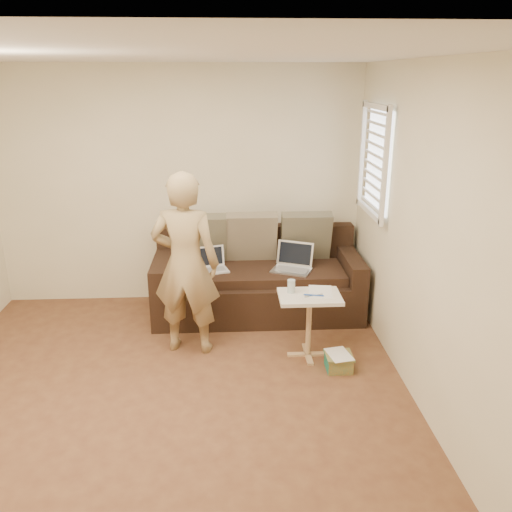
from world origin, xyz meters
name	(u,v)px	position (x,y,z in m)	size (l,w,h in m)	color
floor	(164,411)	(0.00, 0.00, 0.00)	(4.50, 4.50, 0.00)	#542F1F
ceiling	(140,54)	(0.00, 0.00, 2.60)	(4.50, 4.50, 0.00)	white
wall_back	(179,188)	(0.00, 2.25, 1.30)	(4.00, 4.00, 0.00)	beige
wall_front	(55,495)	(0.00, -2.25, 1.30)	(4.00, 4.00, 0.00)	beige
wall_right	(433,248)	(2.00, 0.00, 1.30)	(4.50, 4.50, 0.00)	beige
window_blinds	(375,160)	(1.95, 1.50, 1.70)	(0.12, 0.88, 1.08)	white
sofa	(257,276)	(0.84, 1.77, 0.42)	(2.20, 0.95, 0.85)	black
pillow_left	(201,238)	(0.24, 2.00, 0.79)	(0.55, 0.14, 0.55)	brown
pillow_mid	(252,237)	(0.79, 2.01, 0.79)	(0.55, 0.14, 0.55)	#797056
pillow_right	(306,236)	(1.39, 2.01, 0.79)	(0.55, 0.14, 0.55)	brown
laptop_silver	(291,271)	(1.19, 1.65, 0.52)	(0.40, 0.29, 0.26)	#B7BABC
laptop_white	(212,271)	(0.35, 1.69, 0.52)	(0.33, 0.24, 0.24)	white
person	(186,264)	(0.14, 0.99, 0.86)	(0.62, 0.42, 1.71)	#9D8E56
side_table	(309,326)	(1.25, 0.79, 0.31)	(0.56, 0.39, 0.61)	silver
drinking_glass	(291,286)	(1.09, 0.86, 0.67)	(0.07, 0.07, 0.12)	silver
scissors	(314,295)	(1.28, 0.76, 0.62)	(0.18, 0.10, 0.02)	silver
paper_on_table	(320,292)	(1.36, 0.86, 0.61)	(0.21, 0.30, 0.00)	white
striped_box	(339,362)	(1.49, 0.53, 0.07)	(0.24, 0.24, 0.15)	orange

